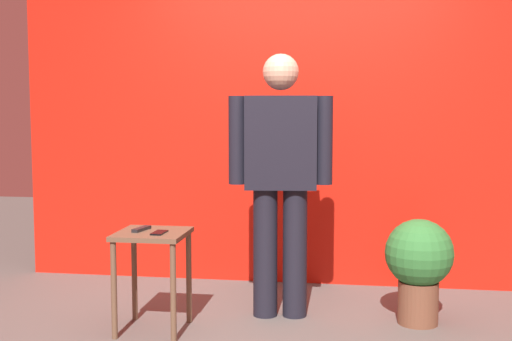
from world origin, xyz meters
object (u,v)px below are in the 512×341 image
at_px(standing_person, 280,171).
at_px(side_table, 152,252).
at_px(tv_remote, 141,229).
at_px(potted_plant, 419,262).
at_px(cell_phone, 159,233).

relative_size(standing_person, side_table, 2.78).
height_order(standing_person, side_table, standing_person).
bearing_deg(tv_remote, standing_person, 37.26).
bearing_deg(side_table, potted_plant, 12.97).
height_order(standing_person, cell_phone, standing_person).
bearing_deg(side_table, tv_remote, 161.85).
bearing_deg(tv_remote, cell_phone, -16.70).
xyz_separation_m(tv_remote, potted_plant, (1.74, 0.36, -0.23)).
bearing_deg(cell_phone, tv_remote, 153.64).
distance_m(standing_person, tv_remote, 0.98).
distance_m(tv_remote, potted_plant, 1.79).
relative_size(side_table, cell_phone, 4.39).
relative_size(standing_person, tv_remote, 10.32).
bearing_deg(potted_plant, cell_phone, -164.80).
xyz_separation_m(side_table, cell_phone, (0.06, -0.05, 0.13)).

